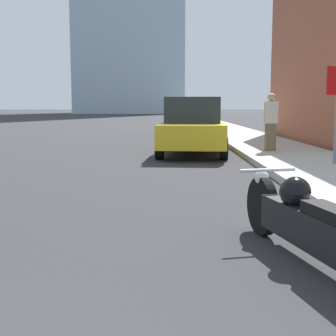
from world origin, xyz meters
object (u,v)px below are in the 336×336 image
at_px(parked_car_yellow, 195,127).
at_px(parked_car_black, 191,118).
at_px(pedestrian, 273,122).
at_px(motorcycle, 312,224).

distance_m(parked_car_yellow, parked_car_black, 10.18).
bearing_deg(pedestrian, parked_car_black, 99.69).
height_order(parked_car_yellow, parked_car_black, parked_car_yellow).
distance_m(motorcycle, parked_car_yellow, 9.63).
xyz_separation_m(parked_car_yellow, pedestrian, (2.17, -0.41, 0.16)).
relative_size(motorcycle, parked_car_black, 0.68).
relative_size(motorcycle, pedestrian, 1.68).
bearing_deg(motorcycle, parked_car_black, 78.14).
distance_m(parked_car_black, pedestrian, 10.74).
bearing_deg(parked_car_yellow, motorcycle, -82.51).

